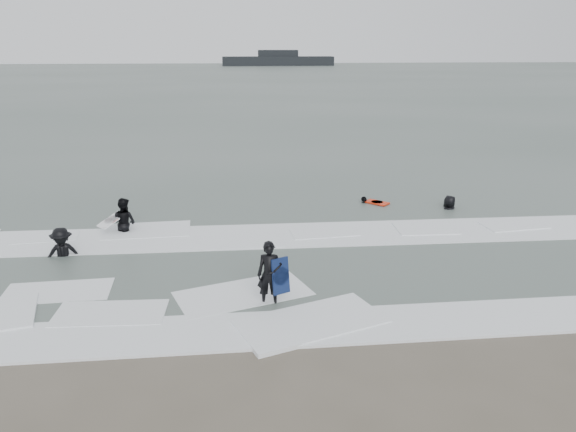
{
  "coord_description": "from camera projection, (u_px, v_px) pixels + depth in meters",
  "views": [
    {
      "loc": [
        -1.59,
        -12.59,
        6.65
      ],
      "look_at": [
        0.0,
        5.0,
        1.1
      ],
      "focal_mm": 35.0,
      "sensor_mm": 36.0,
      "label": 1
    }
  ],
  "objects": [
    {
      "name": "vessel_horizon",
      "position": [
        278.0,
        60.0,
        151.16
      ],
      "size": [
        29.81,
        5.32,
        4.05
      ],
      "color": "black",
      "rests_on": "ground"
    },
    {
      "name": "sea",
      "position": [
        246.0,
        83.0,
        90.08
      ],
      "size": [
        320.0,
        320.0,
        0.0
      ],
      "primitive_type": "plane",
      "color": "#47544C",
      "rests_on": "ground"
    },
    {
      "name": "surfer_breaker",
      "position": [
        63.0,
        258.0,
        17.9
      ],
      "size": [
        1.3,
        0.87,
        1.87
      ],
      "primitive_type": "imported",
      "rotation": [
        0.0,
        0.0,
        0.16
      ],
      "color": "black",
      "rests_on": "ground"
    },
    {
      "name": "surfer_right_near",
      "position": [
        364.0,
        204.0,
        23.83
      ],
      "size": [
        0.93,
        0.76,
        1.48
      ],
      "primitive_type": "imported",
      "rotation": [
        0.0,
        0.0,
        -2.59
      ],
      "color": "black",
      "rests_on": "ground"
    },
    {
      "name": "bodyboards",
      "position": [
        262.0,
        226.0,
        19.39
      ],
      "size": [
        11.35,
        9.72,
        1.25
      ],
      "color": "#0E1B43",
      "rests_on": "ground"
    },
    {
      "name": "surfer_right_far",
      "position": [
        449.0,
        210.0,
        22.99
      ],
      "size": [
        1.02,
        0.94,
        1.75
      ],
      "primitive_type": "imported",
      "rotation": [
        0.0,
        0.0,
        -2.55
      ],
      "color": "black",
      "rests_on": "ground"
    },
    {
      "name": "surfer_centre",
      "position": [
        270.0,
        305.0,
        14.72
      ],
      "size": [
        0.7,
        0.51,
        1.78
      ],
      "primitive_type": "imported",
      "rotation": [
        0.0,
        0.0,
        -0.13
      ],
      "color": "black",
      "rests_on": "ground"
    },
    {
      "name": "surf_foam",
      "position": [
        292.0,
        261.0,
        17.59
      ],
      "size": [
        30.03,
        9.06,
        0.09
      ],
      "color": "white",
      "rests_on": "ground"
    },
    {
      "name": "ground",
      "position": [
        306.0,
        317.0,
        14.09
      ],
      "size": [
        320.0,
        320.0,
        0.0
      ],
      "primitive_type": "plane",
      "color": "brown",
      "rests_on": "ground"
    },
    {
      "name": "surfer_wading",
      "position": [
        125.0,
        232.0,
        20.3
      ],
      "size": [
        1.12,
        1.05,
        1.84
      ],
      "primitive_type": "imported",
      "rotation": [
        0.0,
        0.0,
        2.6
      ],
      "color": "black",
      "rests_on": "ground"
    }
  ]
}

